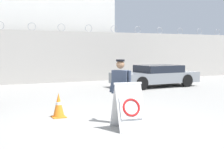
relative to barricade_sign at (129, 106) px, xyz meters
name	(u,v)px	position (x,y,z in m)	size (l,w,h in m)	color
ground_plane	(113,124)	(-0.15, 0.61, -0.58)	(90.00, 90.00, 0.00)	gray
perimeter_wall	(32,57)	(-0.15, 11.76, 0.98)	(36.00, 0.30, 3.56)	#ADA8A0
building_block	(39,37)	(1.20, 16.24, 2.32)	(9.04, 6.64, 5.80)	silver
barricade_sign	(129,106)	(0.00, 0.00, 0.00)	(0.78, 0.92, 1.17)	white
security_guard	(120,88)	(0.09, 0.65, 0.37)	(0.47, 0.64, 1.72)	#514C42
traffic_cone_mid	(59,105)	(-1.22, 2.06, -0.22)	(0.39, 0.39, 0.72)	orange
parked_car_far_side	(156,76)	(5.55, 7.39, 0.02)	(4.73, 2.16, 1.16)	black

